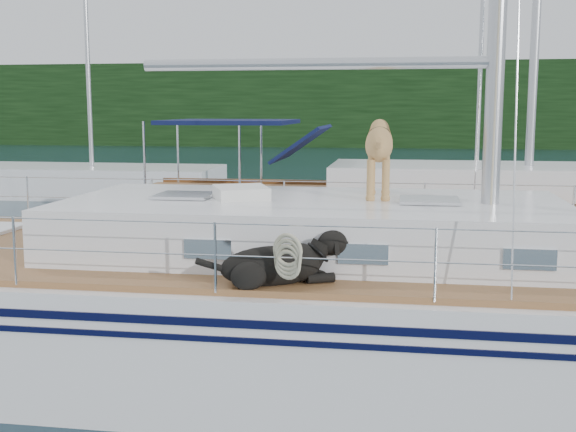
# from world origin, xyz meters

# --- Properties ---
(ground) EXTENTS (120.00, 120.00, 0.00)m
(ground) POSITION_xyz_m (0.00, 0.00, 0.00)
(ground) COLOR black
(ground) RESTS_ON ground
(tree_line) EXTENTS (90.00, 3.00, 6.00)m
(tree_line) POSITION_xyz_m (0.00, 45.00, 3.00)
(tree_line) COLOR black
(tree_line) RESTS_ON ground
(shore_bank) EXTENTS (92.00, 1.00, 1.20)m
(shore_bank) POSITION_xyz_m (0.00, 46.20, 0.60)
(shore_bank) COLOR #595147
(shore_bank) RESTS_ON ground
(main_sailboat) EXTENTS (12.00, 3.81, 14.01)m
(main_sailboat) POSITION_xyz_m (0.10, -0.00, 0.67)
(main_sailboat) COLOR white
(main_sailboat) RESTS_ON ground
(neighbor_sailboat) EXTENTS (11.00, 3.50, 13.30)m
(neighbor_sailboat) POSITION_xyz_m (1.70, 6.27, 0.63)
(neighbor_sailboat) COLOR white
(neighbor_sailboat) RESTS_ON ground
(bg_boat_west) EXTENTS (8.00, 3.00, 11.65)m
(bg_boat_west) POSITION_xyz_m (-8.00, 14.00, 0.45)
(bg_boat_west) COLOR white
(bg_boat_west) RESTS_ON ground
(bg_boat_center) EXTENTS (7.20, 3.00, 11.65)m
(bg_boat_center) POSITION_xyz_m (4.00, 16.00, 0.45)
(bg_boat_center) COLOR white
(bg_boat_center) RESTS_ON ground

